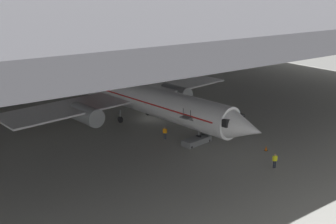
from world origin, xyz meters
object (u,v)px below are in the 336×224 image
boarding_stairs (196,138)px  traffic_cone_orange (266,148)px  crew_worker_near_nose (275,160)px  airplane_main (144,98)px  crew_worker_by_stairs (165,132)px

boarding_stairs → traffic_cone_orange: boarding_stairs is taller
crew_worker_near_nose → traffic_cone_orange: size_ratio=2.66×
airplane_main → crew_worker_by_stairs: (-1.41, -7.17, -2.61)m
airplane_main → crew_worker_by_stairs: airplane_main is taller
boarding_stairs → crew_worker_near_nose: size_ratio=2.97×
traffic_cone_orange → crew_worker_by_stairs: bearing=127.5°
boarding_stairs → crew_worker_by_stairs: 4.11m
crew_worker_by_stairs → boarding_stairs: bearing=-56.2°
crew_worker_by_stairs → traffic_cone_orange: 12.43m
airplane_main → traffic_cone_orange: airplane_main is taller
airplane_main → crew_worker_by_stairs: 7.76m
crew_worker_near_nose → traffic_cone_orange: crew_worker_near_nose is taller
traffic_cone_orange → airplane_main: bearing=109.9°
airplane_main → boarding_stairs: size_ratio=8.06×
crew_worker_by_stairs → traffic_cone_orange: (7.56, -9.85, -0.63)m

